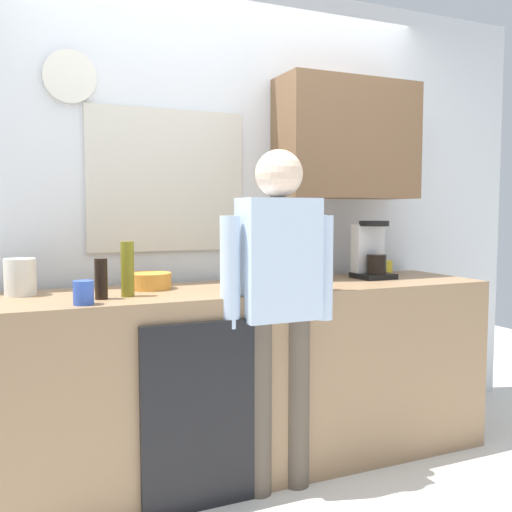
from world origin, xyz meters
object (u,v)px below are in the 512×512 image
object	(u,v)px
cup_yellow_cup	(386,268)
dish_soap	(277,271)
bottle_dark_sauce	(101,279)
cup_blue_mug	(83,293)
person_at_sink	(278,292)
storage_canister	(20,277)
bottle_olive_oil	(127,269)
bottle_amber_beer	(310,259)
coffee_maker	(371,253)
mixing_bowl	(149,281)
bottle_green_wine	(258,259)

from	to	relation	value
cup_yellow_cup	dish_soap	size ratio (longest dim) A/B	0.47
bottle_dark_sauce	cup_blue_mug	world-z (taller)	bottle_dark_sauce
person_at_sink	bottle_dark_sauce	bearing A→B (deg)	162.75
bottle_dark_sauce	storage_canister	bearing A→B (deg)	141.01
bottle_olive_oil	bottle_amber_beer	world-z (taller)	bottle_olive_oil
cup_blue_mug	storage_canister	distance (m)	0.45
bottle_dark_sauce	dish_soap	bearing A→B (deg)	4.91
person_at_sink	storage_canister	bearing A→B (deg)	154.12
coffee_maker	bottle_olive_oil	bearing A→B (deg)	-173.75
storage_canister	person_at_sink	bearing A→B (deg)	-22.25
bottle_amber_beer	cup_blue_mug	distance (m)	1.35
cup_blue_mug	mixing_bowl	distance (m)	0.51
mixing_bowl	storage_canister	world-z (taller)	storage_canister
cup_blue_mug	bottle_dark_sauce	bearing A→B (deg)	53.36
bottle_dark_sauce	bottle_olive_oil	bearing A→B (deg)	15.43
bottle_olive_oil	person_at_sink	bearing A→B (deg)	-18.75
bottle_dark_sauce	storage_canister	distance (m)	0.41
cup_blue_mug	bottle_amber_beer	bearing A→B (deg)	17.27
person_at_sink	cup_yellow_cup	bearing A→B (deg)	22.84
cup_yellow_cup	bottle_dark_sauce	bearing A→B (deg)	-170.42
bottle_green_wine	cup_yellow_cup	bearing A→B (deg)	15.94
bottle_amber_beer	storage_canister	bearing A→B (deg)	-179.26
bottle_amber_beer	person_at_sink	size ratio (longest dim) A/B	0.14
bottle_dark_sauce	storage_canister	xyz separation A→B (m)	(-0.32, 0.26, -0.01)
bottle_green_wine	storage_canister	size ratio (longest dim) A/B	1.76
storage_canister	bottle_dark_sauce	bearing A→B (deg)	-38.99
dish_soap	person_at_sink	bearing A→B (deg)	-115.00
bottle_olive_oil	bottle_amber_beer	distance (m)	1.11
bottle_green_wine	person_at_sink	world-z (taller)	person_at_sink
cup_yellow_cup	bottle_olive_oil	bearing A→B (deg)	-170.87
coffee_maker	bottle_dark_sauce	size ratio (longest dim) A/B	1.83
dish_soap	bottle_olive_oil	bearing A→B (deg)	-176.80
bottle_olive_oil	dish_soap	distance (m)	0.78
coffee_maker	bottle_dark_sauce	bearing A→B (deg)	-173.01
storage_canister	person_at_sink	distance (m)	1.18
bottle_amber_beer	coffee_maker	bearing A→B (deg)	-14.57
dish_soap	person_at_sink	xyz separation A→B (m)	(-0.12, -0.26, -0.06)
bottle_dark_sauce	cup_yellow_cup	bearing A→B (deg)	9.58
person_at_sink	bottle_amber_beer	bearing A→B (deg)	43.81
mixing_bowl	bottle_green_wine	bearing A→B (deg)	-25.10
bottle_olive_oil	person_at_sink	size ratio (longest dim) A/B	0.16
cup_yellow_cup	mixing_bowl	distance (m)	1.47
coffee_maker	bottle_amber_beer	bearing A→B (deg)	165.43
coffee_maker	dish_soap	bearing A→B (deg)	-170.17
cup_yellow_cup	mixing_bowl	bearing A→B (deg)	-177.99
coffee_maker	mixing_bowl	distance (m)	1.29
bottle_olive_oil	bottle_dark_sauce	bearing A→B (deg)	-164.57
bottle_green_wine	dish_soap	world-z (taller)	bottle_green_wine
bottle_olive_oil	person_at_sink	world-z (taller)	person_at_sink
bottle_amber_beer	storage_canister	xyz separation A→B (m)	(-1.52, -0.02, -0.03)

